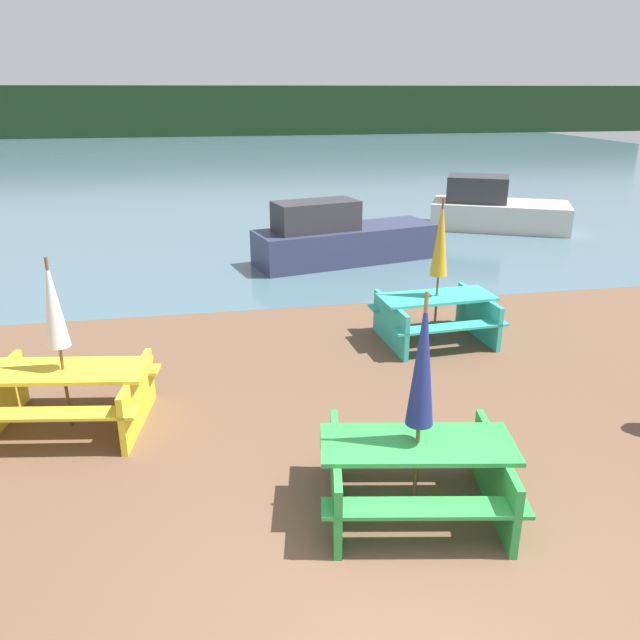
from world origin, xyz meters
The scene contains 10 objects.
water centered at (0.00, 32.37, 0.00)m, with size 60.00×50.00×0.00m.
far_treeline centered at (0.00, 52.37, 2.00)m, with size 80.00×1.60×4.00m.
picnic_table_green centered at (0.49, 1.46, 0.44)m, with size 1.97×1.67×0.73m.
picnic_table_yellow centered at (-2.97, 3.69, 0.46)m, with size 2.08×1.66×0.73m.
picnic_table_teal centered at (2.17, 5.43, 0.45)m, with size 1.85×1.49×0.74m.
umbrella_navy centered at (0.49, 1.46, 1.52)m, with size 0.25×0.25×2.16m.
umbrella_white centered at (-2.97, 3.69, 1.51)m, with size 0.26×0.26×2.05m.
umbrella_gold centered at (2.17, 5.43, 1.64)m, with size 0.26×0.26×2.24m.
boat centered at (1.73, 10.35, 0.54)m, with size 4.35×2.21×1.43m.
boat_second centered at (6.82, 13.18, 0.54)m, with size 4.10×3.15×1.45m.
Camera 1 is at (-1.29, -3.19, 3.72)m, focal length 35.00 mm.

